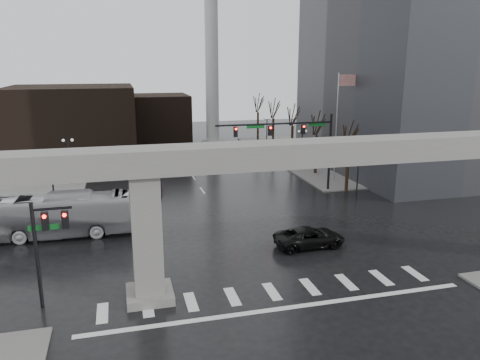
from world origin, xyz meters
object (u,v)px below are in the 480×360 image
(city_bus, at_px, (54,216))
(far_car, at_px, (154,187))
(pickup_truck, at_px, (310,237))
(signal_mast_arm, at_px, (296,137))

(city_bus, xyz_separation_m, far_car, (8.39, 10.47, -1.02))
(pickup_truck, relative_size, city_bus, 0.43)
(city_bus, distance_m, far_car, 13.46)
(signal_mast_arm, height_order, far_car, signal_mast_arm)
(signal_mast_arm, xyz_separation_m, city_bus, (-22.33, -6.96, -4.16))
(signal_mast_arm, height_order, pickup_truck, signal_mast_arm)
(signal_mast_arm, xyz_separation_m, far_car, (-13.94, 3.51, -5.18))
(city_bus, bearing_deg, pickup_truck, -108.10)
(signal_mast_arm, relative_size, pickup_truck, 2.34)
(far_car, bearing_deg, pickup_truck, -55.37)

